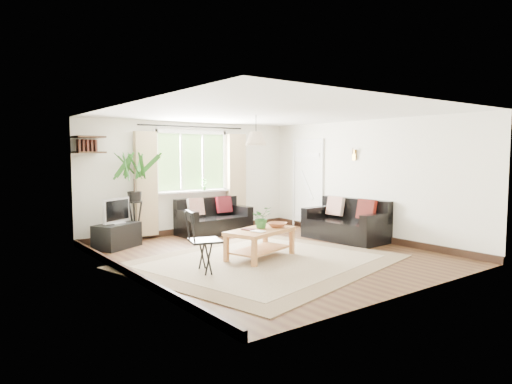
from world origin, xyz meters
TOP-DOWN VIEW (x-y plane):
  - floor at (0.00, 0.00)m, footprint 5.50×5.50m
  - ceiling at (0.00, 0.00)m, footprint 5.50×5.50m
  - wall_back at (0.00, 2.75)m, footprint 5.00×0.02m
  - wall_front at (0.00, -2.75)m, footprint 5.00×0.02m
  - wall_left at (-2.50, 0.00)m, footprint 0.02×5.50m
  - wall_right at (2.50, 0.00)m, footprint 0.02×5.50m
  - rug at (-0.42, -0.36)m, footprint 4.54×4.13m
  - window at (0.00, 2.71)m, footprint 2.50×0.16m
  - door at (2.47, 1.70)m, footprint 0.06×0.96m
  - corner_shelf at (-2.25, 2.50)m, footprint 0.50×0.50m
  - pendant_lamp at (0.00, 0.40)m, footprint 0.36×0.36m
  - wall_sconce at (2.43, 0.30)m, footprint 0.12×0.12m
  - sofa_back at (0.30, 2.30)m, footprint 1.58×0.84m
  - sofa_right at (2.03, 0.13)m, footprint 1.70×0.92m
  - coffee_table at (-0.32, -0.14)m, footprint 1.33×0.98m
  - table_plant at (-0.23, -0.06)m, footprint 0.34×0.30m
  - bowl at (0.04, -0.14)m, footprint 0.45×0.45m
  - book_a at (-0.58, -0.34)m, footprint 0.21×0.25m
  - book_b at (-0.58, -0.09)m, footprint 0.20×0.24m
  - tv_stand at (-1.91, 2.10)m, footprint 0.96×0.81m
  - tv at (-1.91, 2.10)m, footprint 0.67×0.50m
  - palm_stand at (-1.46, 2.35)m, footprint 0.74×0.74m
  - folding_chair at (-1.51, -0.39)m, footprint 0.59×0.59m
  - sill_plant at (0.25, 2.63)m, footprint 0.14×0.10m

SIDE VIEW (x-z plane):
  - floor at x=0.00m, z-range 0.00..0.00m
  - rug at x=-0.42m, z-range 0.00..0.02m
  - tv_stand at x=-1.91m, z-range 0.00..0.45m
  - coffee_table at x=-0.32m, z-range 0.00..0.49m
  - sofa_back at x=0.30m, z-range 0.00..0.73m
  - sofa_right at x=2.03m, z-range 0.00..0.78m
  - folding_chair at x=-1.51m, z-range 0.00..0.91m
  - book_a at x=-0.58m, z-range 0.49..0.51m
  - book_b at x=-0.58m, z-range 0.49..0.51m
  - bowl at x=0.04m, z-range 0.49..0.57m
  - table_plant at x=-0.23m, z-range 0.49..0.85m
  - tv at x=-1.91m, z-range 0.45..0.94m
  - palm_stand at x=-1.46m, z-range 0.00..1.76m
  - door at x=2.47m, z-range -0.03..2.03m
  - sill_plant at x=0.25m, z-range 0.93..1.20m
  - wall_back at x=0.00m, z-range 0.00..2.40m
  - wall_front at x=0.00m, z-range 0.00..2.40m
  - wall_left at x=-2.50m, z-range 0.00..2.40m
  - wall_right at x=2.50m, z-range 0.00..2.40m
  - window at x=0.00m, z-range 0.47..2.63m
  - wall_sconce at x=2.43m, z-range 1.60..1.88m
  - corner_shelf at x=-2.25m, z-range 1.72..2.06m
  - pendant_lamp at x=0.00m, z-range 1.78..2.32m
  - ceiling at x=0.00m, z-range 2.40..2.40m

